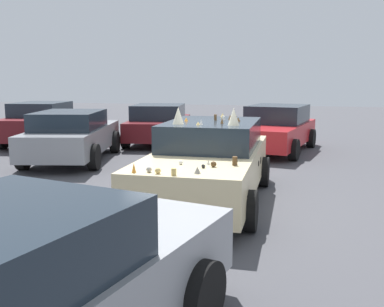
{
  "coord_description": "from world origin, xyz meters",
  "views": [
    {
      "loc": [
        -7.87,
        -1.54,
        2.28
      ],
      "look_at": [
        0.0,
        0.3,
        0.9
      ],
      "focal_mm": 41.37,
      "sensor_mm": 36.0,
      "label": 1
    }
  ],
  "objects_px": {
    "art_car_decorated": "(209,161)",
    "parked_sedan_behind_right": "(43,123)",
    "parked_sedan_far_left": "(5,302)",
    "parked_sedan_behind_left": "(275,129)",
    "parked_sedan_near_left": "(159,124)",
    "parked_sedan_row_back_far": "(72,135)"
  },
  "relations": [
    {
      "from": "parked_sedan_behind_left",
      "to": "art_car_decorated",
      "type": "bearing_deg",
      "value": 3.05
    },
    {
      "from": "parked_sedan_row_back_far",
      "to": "parked_sedan_behind_right",
      "type": "bearing_deg",
      "value": 31.76
    },
    {
      "from": "parked_sedan_row_back_far",
      "to": "parked_sedan_behind_right",
      "type": "height_order",
      "value": "parked_sedan_behind_right"
    },
    {
      "from": "parked_sedan_far_left",
      "to": "parked_sedan_near_left",
      "type": "xyz_separation_m",
      "value": [
        12.34,
        2.73,
        -0.03
      ]
    },
    {
      "from": "parked_sedan_near_left",
      "to": "parked_sedan_far_left",
      "type": "bearing_deg",
      "value": -175.41
    },
    {
      "from": "art_car_decorated",
      "to": "parked_sedan_near_left",
      "type": "height_order",
      "value": "art_car_decorated"
    },
    {
      "from": "parked_sedan_far_left",
      "to": "parked_sedan_behind_right",
      "type": "bearing_deg",
      "value": 44.06
    },
    {
      "from": "art_car_decorated",
      "to": "parked_sedan_behind_right",
      "type": "xyz_separation_m",
      "value": [
        5.8,
        7.02,
        -0.0
      ]
    },
    {
      "from": "art_car_decorated",
      "to": "parked_sedan_row_back_far",
      "type": "distance_m",
      "value": 5.45
    },
    {
      "from": "art_car_decorated",
      "to": "parked_sedan_far_left",
      "type": "height_order",
      "value": "art_car_decorated"
    },
    {
      "from": "art_car_decorated",
      "to": "parked_sedan_behind_right",
      "type": "bearing_deg",
      "value": -129.52
    },
    {
      "from": "parked_sedan_row_back_far",
      "to": "parked_sedan_behind_left",
      "type": "distance_m",
      "value": 6.18
    },
    {
      "from": "art_car_decorated",
      "to": "parked_sedan_row_back_far",
      "type": "bearing_deg",
      "value": -124.94
    },
    {
      "from": "parked_sedan_far_left",
      "to": "parked_sedan_near_left",
      "type": "height_order",
      "value": "parked_sedan_far_left"
    },
    {
      "from": "art_car_decorated",
      "to": "parked_sedan_near_left",
      "type": "relative_size",
      "value": 1.11
    },
    {
      "from": "parked_sedan_near_left",
      "to": "parked_sedan_behind_right",
      "type": "height_order",
      "value": "parked_sedan_behind_right"
    },
    {
      "from": "parked_sedan_behind_right",
      "to": "parked_sedan_near_left",
      "type": "bearing_deg",
      "value": -83.07
    },
    {
      "from": "art_car_decorated",
      "to": "parked_sedan_behind_right",
      "type": "relative_size",
      "value": 1.12
    },
    {
      "from": "parked_sedan_behind_left",
      "to": "parked_sedan_near_left",
      "type": "distance_m",
      "value": 4.13
    },
    {
      "from": "parked_sedan_row_back_far",
      "to": "parked_sedan_near_left",
      "type": "distance_m",
      "value": 4.0
    },
    {
      "from": "art_car_decorated",
      "to": "parked_sedan_behind_left",
      "type": "height_order",
      "value": "art_car_decorated"
    },
    {
      "from": "parked_sedan_far_left",
      "to": "parked_sedan_behind_left",
      "type": "relative_size",
      "value": 1.0
    }
  ]
}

